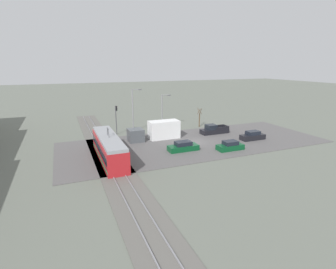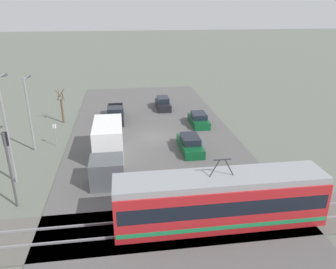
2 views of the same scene
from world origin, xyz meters
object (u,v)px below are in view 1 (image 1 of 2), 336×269
Objects in this scene: box_truck at (157,131)px; street_lamp_near_crossing at (134,107)px; no_parking_sign at (169,124)px; light_rail_tram at (109,148)px; sedan_car_2 at (230,146)px; traffic_light_pole at (116,116)px; sedan_car_1 at (253,136)px; street_tree at (199,118)px; street_lamp_mid_block at (163,109)px; pickup_truck at (214,130)px; sedan_car_0 at (183,147)px.

street_lamp_near_crossing is (7.25, 2.26, 3.30)m from box_truck.
light_rail_tram is at bearing 131.15° from no_parking_sign.
sedan_car_2 is 22.04m from traffic_light_pole.
sedan_car_2 is at bearing 114.93° from sedan_car_1.
box_truck is 17.03m from sedan_car_1.
traffic_light_pole is at bearing 84.81° from no_parking_sign.
light_rail_tram reaches higher than no_parking_sign.
traffic_light_pole is 17.78m from street_tree.
traffic_light_pole reaches higher than sedan_car_2.
box_truck is at bearing 151.30° from street_lamp_mid_block.
pickup_truck is 18.95m from traffic_light_pole.
pickup_truck is 9.14m from no_parking_sign.
light_rail_tram is at bearing 120.95° from street_tree.
light_rail_tram reaches higher than sedan_car_2.
box_truck reaches higher than sedan_car_1.
sedan_car_0 is 7.41m from sedan_car_2.
light_rail_tram is 25.14m from street_tree.
light_rail_tram reaches higher than sedan_car_0.
street_lamp_mid_block reaches higher than traffic_light_pole.
street_tree is (-0.53, -17.69, -1.69)m from traffic_light_pole.
box_truck is 8.61m from street_lamp_mid_block.
sedan_car_2 is at bearing -140.29° from box_truck.
sedan_car_1 is at bearing -121.28° from traffic_light_pole.
street_lamp_mid_block reaches higher than sedan_car_2.
traffic_light_pole is 10.71m from no_parking_sign.
pickup_truck is at bearing -111.13° from traffic_light_pole.
no_parking_sign is (-1.97, -6.73, -3.44)m from street_lamp_near_crossing.
street_tree is at bearing -11.60° from sedan_car_2.
light_rail_tram reaches higher than street_tree.
sedan_car_1 is (-6.34, -4.07, -0.03)m from pickup_truck.
no_parking_sign is (12.99, -3.00, 0.73)m from sedan_car_0.
sedan_car_0 is 1.12× the size of sedan_car_2.
sedan_car_2 is at bearing -165.53° from no_parking_sign.
box_truck reaches higher than pickup_truck.
pickup_truck is 16.33m from street_lamp_near_crossing.
sedan_car_0 is (-0.47, -11.32, -1.02)m from light_rail_tram.
pickup_truck is at bearing -135.66° from street_lamp_mid_block.
pickup_truck is at bearing -54.41° from sedan_car_0.
sedan_car_1 is 18.57m from street_lamp_mid_block.
sedan_car_0 is at bearing 166.99° from no_parking_sign.
box_truck is 13.02m from street_tree.
street_lamp_mid_block reaches higher than pickup_truck.
traffic_light_pole is (13.94, 7.45, 2.87)m from sedan_car_0.
no_parking_sign is (-1.93, -0.52, -2.75)m from street_lamp_mid_block.
pickup_truck is 11.34m from street_lamp_mid_block.
street_lamp_near_crossing reaches higher than box_truck.
sedan_car_1 is at bearing -137.57° from no_parking_sign.
no_parking_sign is (-0.95, -10.45, -2.14)m from traffic_light_pole.
light_rail_tram is 3.23× the size of street_tree.
sedan_car_1 is at bearing -86.58° from sedan_car_0.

